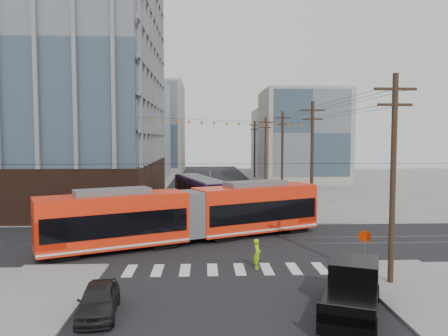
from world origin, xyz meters
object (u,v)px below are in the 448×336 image
(city_bus, at_px, (201,193))
(pickup_truck, at_px, (351,293))
(streetcar, at_px, (190,215))
(black_sedan, at_px, (99,300))

(city_bus, distance_m, pickup_truck, 29.06)
(city_bus, relative_size, pickup_truck, 2.12)
(streetcar, distance_m, pickup_truck, 15.67)
(city_bus, xyz_separation_m, black_sedan, (-4.21, -27.71, -1.10))
(streetcar, distance_m, city_bus, 14.50)
(streetcar, bearing_deg, pickup_truck, -86.64)
(streetcar, bearing_deg, city_bus, 62.54)
(black_sedan, bearing_deg, city_bus, 75.42)
(city_bus, bearing_deg, streetcar, -109.19)
(city_bus, bearing_deg, pickup_truck, -93.18)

